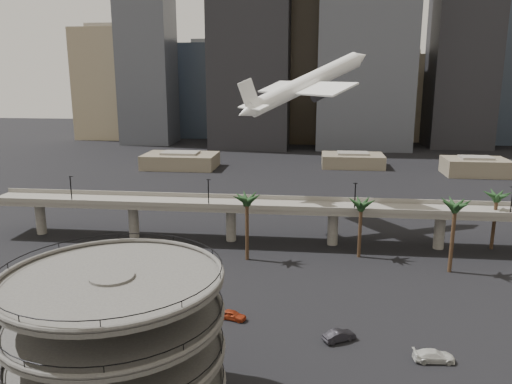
# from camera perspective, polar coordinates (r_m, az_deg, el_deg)

# --- Properties ---
(parking_ramp) EXTENTS (22.20, 22.20, 17.35)m
(parking_ramp) POSITION_cam_1_polar(r_m,az_deg,el_deg) (54.39, -15.72, -15.44)
(parking_ramp) COLOR #4B4846
(parking_ramp) RESTS_ON ground
(overpass) EXTENTS (130.00, 9.30, 14.70)m
(overpass) POSITION_cam_1_polar(r_m,az_deg,el_deg) (106.85, 2.94, -2.05)
(overpass) COLOR slate
(overpass) RESTS_ON ground
(palm_trees) EXTENTS (54.40, 18.40, 14.00)m
(palm_trees) POSITION_cam_1_polar(r_m,az_deg,el_deg) (99.53, 15.11, -1.30)
(palm_trees) COLOR #422C1C
(palm_trees) RESTS_ON ground
(low_buildings) EXTENTS (135.00, 27.50, 6.80)m
(low_buildings) POSITION_cam_1_polar(r_m,az_deg,el_deg) (192.95, 6.65, 3.41)
(low_buildings) COLOR #685E4D
(low_buildings) RESTS_ON ground
(skyline) EXTENTS (269.00, 86.00, 134.42)m
(skyline) POSITION_cam_1_polar(r_m,az_deg,el_deg) (265.46, 8.81, 16.05)
(skyline) COLOR gray
(skyline) RESTS_ON ground
(airborne_jet) EXTENTS (31.26, 29.94, 16.60)m
(airborne_jet) POSITION_cam_1_polar(r_m,az_deg,el_deg) (116.19, 5.66, 12.13)
(airborne_jet) COLOR white
(airborne_jet) RESTS_ON ground
(car_a) EXTENTS (4.46, 2.79, 1.42)m
(car_a) POSITION_cam_1_polar(r_m,az_deg,el_deg) (76.40, -2.71, -13.86)
(car_a) COLOR #A03316
(car_a) RESTS_ON ground
(car_b) EXTENTS (4.81, 3.71, 1.52)m
(car_b) POSITION_cam_1_polar(r_m,az_deg,el_deg) (71.79, 9.49, -15.89)
(car_b) COLOR black
(car_b) RESTS_ON ground
(car_c) EXTENTS (5.38, 2.56, 1.51)m
(car_c) POSITION_cam_1_polar(r_m,az_deg,el_deg) (70.27, 19.67, -17.22)
(car_c) COLOR silver
(car_c) RESTS_ON ground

